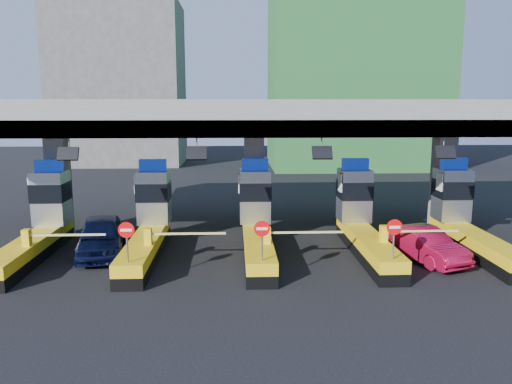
{
  "coord_description": "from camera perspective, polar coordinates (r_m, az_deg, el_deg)",
  "views": [
    {
      "loc": [
        -1.0,
        -22.62,
        6.82
      ],
      "look_at": [
        -0.02,
        0.0,
        2.81
      ],
      "focal_mm": 35.0,
      "sensor_mm": 36.0,
      "label": 1
    }
  ],
  "objects": [
    {
      "name": "ground",
      "position": [
        23.64,
        0.06,
        -6.73
      ],
      "size": [
        120.0,
        120.0,
        0.0
      ],
      "primitive_type": "plane",
      "color": "black",
      "rests_on": "ground"
    },
    {
      "name": "toll_canopy",
      "position": [
        25.52,
        -0.23,
        8.49
      ],
      "size": [
        28.0,
        12.09,
        7.0
      ],
      "color": "slate",
      "rests_on": "ground"
    },
    {
      "name": "toll_lane_far_left",
      "position": [
        25.19,
        -23.37,
        -3.24
      ],
      "size": [
        4.43,
        8.0,
        4.16
      ],
      "color": "black",
      "rests_on": "ground"
    },
    {
      "name": "toll_lane_left",
      "position": [
        23.87,
        -12.07,
        -3.33
      ],
      "size": [
        4.43,
        8.0,
        4.16
      ],
      "color": "black",
      "rests_on": "ground"
    },
    {
      "name": "toll_lane_center",
      "position": [
        23.55,
        0.03,
        -3.28
      ],
      "size": [
        4.43,
        8.0,
        4.16
      ],
      "color": "black",
      "rests_on": "ground"
    },
    {
      "name": "toll_lane_right",
      "position": [
        24.28,
        11.92,
        -3.09
      ],
      "size": [
        4.43,
        8.0,
        4.16
      ],
      "color": "black",
      "rests_on": "ground"
    },
    {
      "name": "toll_lane_far_right",
      "position": [
        25.97,
        22.68,
        -2.81
      ],
      "size": [
        4.43,
        8.0,
        4.16
      ],
      "color": "black",
      "rests_on": "ground"
    },
    {
      "name": "bg_building_scaffold",
      "position": [
        56.6,
        11.33,
        17.13
      ],
      "size": [
        18.0,
        12.0,
        28.0
      ],
      "primitive_type": "cube",
      "color": "#1E5926",
      "rests_on": "ground"
    },
    {
      "name": "bg_building_concrete",
      "position": [
        60.08,
        -15.3,
        11.77
      ],
      "size": [
        14.0,
        10.0,
        18.0
      ],
      "primitive_type": "cube",
      "color": "#4C4C49",
      "rests_on": "ground"
    },
    {
      "name": "van",
      "position": [
        23.99,
        -17.28,
        -4.79
      ],
      "size": [
        2.99,
        5.4,
        1.74
      ],
      "primitive_type": "imported",
      "rotation": [
        0.0,
        0.0,
        0.19
      ],
      "color": "black",
      "rests_on": "ground"
    },
    {
      "name": "red_car",
      "position": [
        23.23,
        18.59,
        -5.69
      ],
      "size": [
        2.96,
        4.72,
        1.47
      ],
      "primitive_type": "imported",
      "rotation": [
        0.0,
        0.0,
        0.34
      ],
      "color": "maroon",
      "rests_on": "ground"
    }
  ]
}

